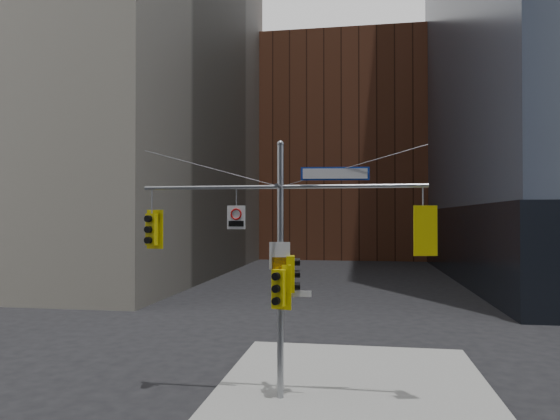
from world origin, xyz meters
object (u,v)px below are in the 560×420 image
(street_sign_blade, at_px, (335,174))
(regulatory_sign_arm, at_px, (236,217))
(traffic_light_east_arm, at_px, (423,230))
(traffic_light_pole_front, at_px, (279,288))
(signal_assembly, at_px, (280,244))
(traffic_light_west_arm, at_px, (152,229))
(traffic_light_pole_side, at_px, (292,274))

(street_sign_blade, height_order, regulatory_sign_arm, street_sign_blade)
(traffic_light_east_arm, height_order, traffic_light_pole_front, traffic_light_east_arm)
(signal_assembly, bearing_deg, regulatory_sign_arm, -179.08)
(traffic_light_east_arm, bearing_deg, regulatory_sign_arm, -12.69)
(traffic_light_west_arm, bearing_deg, traffic_light_pole_side, 11.14)
(traffic_light_pole_side, bearing_deg, traffic_light_east_arm, -99.64)
(regulatory_sign_arm, bearing_deg, street_sign_blade, 5.08)
(signal_assembly, bearing_deg, street_sign_blade, 0.13)
(signal_assembly, xyz_separation_m, traffic_light_west_arm, (-3.79, 0.01, 0.38))
(signal_assembly, height_order, regulatory_sign_arm, signal_assembly)
(traffic_light_east_arm, relative_size, traffic_light_pole_side, 1.32)
(signal_assembly, xyz_separation_m, street_sign_blade, (1.52, 0.00, 1.93))
(traffic_light_pole_front, xyz_separation_m, regulatory_sign_arm, (-1.26, 0.25, 1.94))
(traffic_light_east_arm, height_order, traffic_light_pole_side, traffic_light_east_arm)
(traffic_light_pole_front, distance_m, regulatory_sign_arm, 2.33)
(signal_assembly, height_order, traffic_light_pole_side, signal_assembly)
(traffic_light_pole_side, relative_size, regulatory_sign_arm, 1.51)
(signal_assembly, height_order, traffic_light_west_arm, signal_assembly)
(signal_assembly, relative_size, regulatory_sign_arm, 11.98)
(traffic_light_pole_front, relative_size, street_sign_blade, 0.66)
(street_sign_blade, bearing_deg, traffic_light_pole_side, 174.05)
(traffic_light_west_arm, bearing_deg, traffic_light_pole_front, 6.90)
(signal_assembly, relative_size, traffic_light_west_arm, 6.97)
(signal_assembly, distance_m, regulatory_sign_arm, 1.47)
(signal_assembly, distance_m, traffic_light_west_arm, 3.81)
(traffic_light_west_arm, distance_m, traffic_light_pole_side, 4.29)
(traffic_light_pole_side, height_order, street_sign_blade, street_sign_blade)
(traffic_light_east_arm, distance_m, traffic_light_pole_side, 3.73)
(signal_assembly, relative_size, street_sign_blade, 4.27)
(traffic_light_west_arm, distance_m, regulatory_sign_arm, 2.55)
(traffic_light_east_arm, xyz_separation_m, street_sign_blade, (-2.33, 0.00, 1.55))
(traffic_light_east_arm, relative_size, regulatory_sign_arm, 1.99)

